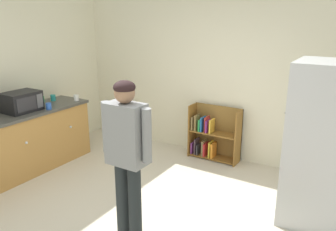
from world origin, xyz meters
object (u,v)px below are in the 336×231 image
Objects in this scene: kitchen_counter at (13,146)px; teal_cup at (53,98)px; microwave at (21,102)px; standing_person at (127,148)px; green_cup at (42,99)px; refrigerator at (323,146)px; white_cup at (76,98)px; bookshelf at (212,136)px; blue_cup at (49,106)px.

kitchen_counter is 25.23× the size of teal_cup.
microwave is at bearing 91.60° from kitchen_counter.
standing_person is 2.66m from green_cup.
microwave reaches higher than kitchen_counter.
refrigerator reaches higher than kitchen_counter.
white_cup is at bearing 179.79° from refrigerator.
standing_person is at bearing -12.23° from microwave.
standing_person is at bearing -140.02° from refrigerator.
blue_cup is (-1.89, -1.56, 0.57)m from bookshelf.
teal_cup reaches higher than bookshelf.
refrigerator is at bearing 4.73° from green_cup.
bookshelf is 2.88m from microwave.
green_cup and white_cup have the same top height.
white_cup is (0.19, 0.84, -0.09)m from microwave.
green_cup is (-0.21, 0.72, 0.50)m from kitchen_counter.
standing_person reaches higher than kitchen_counter.
kitchen_counter is at bearing -136.09° from bookshelf.
microwave is 5.05× the size of blue_cup.
blue_cup is (0.44, -0.23, 0.00)m from green_cup.
kitchen_counter is 25.23× the size of blue_cup.
green_cup is at bearing -175.27° from refrigerator.
green_cup is at bearing 158.26° from standing_person.
standing_person is (-1.57, -1.32, 0.10)m from refrigerator.
teal_cup is at bearing 154.51° from standing_person.
blue_cup is at bearing -171.12° from refrigerator.
refrigerator is at bearing -0.21° from white_cup.
microwave is at bearing -131.68° from blue_cup.
microwave reaches higher than green_cup.
kitchen_counter is at bearing -73.68° from green_cup.
green_cup is 0.50m from blue_cup.
white_cup reaches higher than kitchen_counter.
teal_cup is 0.52m from blue_cup.
standing_person is 3.43× the size of microwave.
microwave reaches higher than blue_cup.
standing_person is 2.46m from white_cup.
bookshelf is at bearing 27.63° from teal_cup.
refrigerator is 2.06m from standing_person.
white_cup is at bearing 76.98° from microwave.
teal_cup is at bearing 98.16° from kitchen_counter.
teal_cup is (0.09, 0.15, 0.00)m from green_cup.
refrigerator is 18.74× the size of blue_cup.
white_cup and teal_cup have the same top height.
microwave is 0.54m from green_cup.
microwave reaches higher than teal_cup.
white_cup is at bearing 79.96° from kitchen_counter.
teal_cup is at bearing 132.96° from blue_cup.
blue_cup is at bearing -140.58° from bookshelf.
kitchen_counter reaches higher than bookshelf.
bookshelf is (2.12, 2.04, -0.08)m from kitchen_counter.
green_cup is (-0.20, 0.49, -0.09)m from microwave.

